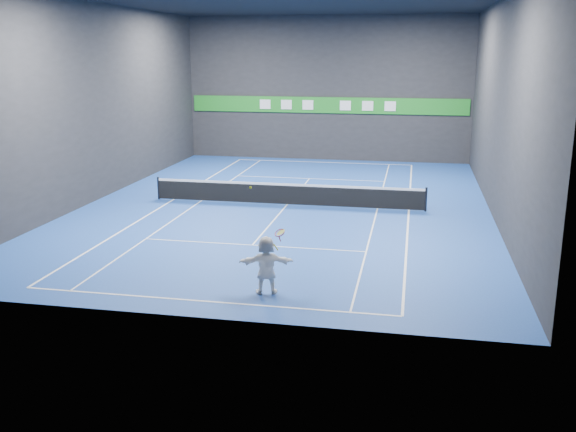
% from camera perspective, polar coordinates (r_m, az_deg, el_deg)
% --- Properties ---
extents(ground, '(26.00, 26.00, 0.00)m').
position_cam_1_polar(ground, '(29.29, -0.10, 0.99)').
color(ground, '#1C439A').
rests_on(ground, ground).
extents(wall_back, '(18.00, 0.10, 9.00)m').
position_cam_1_polar(wall_back, '(41.38, 3.49, 11.20)').
color(wall_back, '#242426').
rests_on(wall_back, ground).
extents(wall_front, '(18.00, 0.10, 9.00)m').
position_cam_1_polar(wall_front, '(16.11, -9.24, 6.03)').
color(wall_front, '#242426').
rests_on(wall_front, ground).
extents(wall_left, '(0.10, 26.00, 9.00)m').
position_cam_1_polar(wall_left, '(31.60, -16.56, 9.65)').
color(wall_left, '#242426').
rests_on(wall_left, ground).
extents(wall_right, '(0.10, 26.00, 9.00)m').
position_cam_1_polar(wall_right, '(28.24, 18.34, 9.02)').
color(wall_right, '#242426').
rests_on(wall_right, ground).
extents(baseline_near, '(10.98, 0.08, 0.01)m').
position_cam_1_polar(baseline_near, '(18.30, -7.47, -7.51)').
color(baseline_near, white).
rests_on(baseline_near, ground).
extents(baseline_far, '(10.98, 0.08, 0.01)m').
position_cam_1_polar(baseline_far, '(40.79, 3.18, 4.79)').
color(baseline_far, white).
rests_on(baseline_far, ground).
extents(sideline_doubles_left, '(0.08, 23.78, 0.01)m').
position_cam_1_polar(sideline_doubles_left, '(30.81, -10.17, 1.44)').
color(sideline_doubles_left, white).
rests_on(sideline_doubles_left, ground).
extents(sideline_doubles_right, '(0.08, 23.78, 0.01)m').
position_cam_1_polar(sideline_doubles_right, '(28.75, 10.69, 0.48)').
color(sideline_doubles_right, white).
rests_on(sideline_doubles_right, ground).
extents(sideline_singles_left, '(0.06, 23.78, 0.01)m').
position_cam_1_polar(sideline_singles_left, '(30.34, -7.74, 1.33)').
color(sideline_singles_left, white).
rests_on(sideline_singles_left, ground).
extents(sideline_singles_right, '(0.06, 23.78, 0.01)m').
position_cam_1_polar(sideline_singles_right, '(28.79, 7.95, 0.62)').
color(sideline_singles_right, white).
rests_on(sideline_singles_right, ground).
extents(service_line_near, '(8.23, 0.06, 0.01)m').
position_cam_1_polar(service_line_near, '(23.27, -3.19, -2.60)').
color(service_line_near, white).
rests_on(service_line_near, ground).
extents(service_line_far, '(8.23, 0.06, 0.01)m').
position_cam_1_polar(service_line_far, '(35.45, 1.93, 3.35)').
color(service_line_far, white).
rests_on(service_line_far, ground).
extents(center_service_line, '(0.06, 12.80, 0.01)m').
position_cam_1_polar(center_service_line, '(29.29, -0.10, 0.99)').
color(center_service_line, white).
rests_on(center_service_line, ground).
extents(player, '(1.66, 0.88, 1.71)m').
position_cam_1_polar(player, '(18.46, -1.94, -4.37)').
color(player, white).
rests_on(player, ground).
extents(tennis_ball, '(0.07, 0.07, 0.07)m').
position_cam_1_polar(tennis_ball, '(18.00, -3.36, 2.54)').
color(tennis_ball, yellow).
rests_on(tennis_ball, player).
extents(tennis_net, '(12.50, 0.10, 1.07)m').
position_cam_1_polar(tennis_net, '(29.17, -0.10, 2.02)').
color(tennis_net, black).
rests_on(tennis_net, ground).
extents(sponsor_banner, '(17.64, 0.11, 1.00)m').
position_cam_1_polar(sponsor_banner, '(41.39, 3.46, 9.81)').
color(sponsor_banner, '#1C8322').
rests_on(sponsor_banner, wall_back).
extents(tennis_racket, '(0.42, 0.38, 0.66)m').
position_cam_1_polar(tennis_racket, '(18.15, -0.77, -1.68)').
color(tennis_racket, '#B41313').
rests_on(tennis_racket, player).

